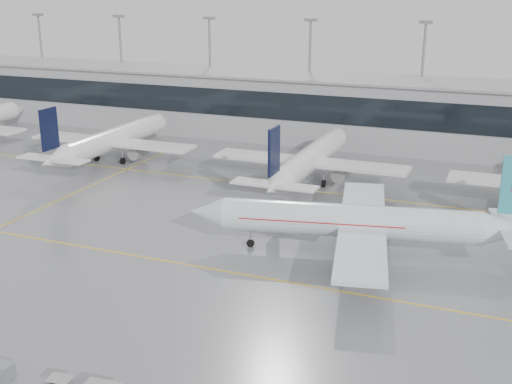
% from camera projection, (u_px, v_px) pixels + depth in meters
% --- Properties ---
extents(ground, '(320.00, 320.00, 0.00)m').
position_uv_depth(ground, '(214.00, 269.00, 67.62)').
color(ground, gray).
rests_on(ground, ground).
extents(taxi_line_main, '(120.00, 0.25, 0.01)m').
position_uv_depth(taxi_line_main, '(214.00, 269.00, 67.62)').
color(taxi_line_main, yellow).
rests_on(taxi_line_main, ground).
extents(taxi_line_north, '(120.00, 0.25, 0.01)m').
position_uv_depth(taxi_line_north, '(302.00, 190.00, 94.13)').
color(taxi_line_north, yellow).
rests_on(taxi_line_north, ground).
extents(taxi_line_cross, '(0.25, 60.00, 0.01)m').
position_uv_depth(taxi_line_cross, '(69.00, 195.00, 91.53)').
color(taxi_line_cross, yellow).
rests_on(taxi_line_cross, ground).
extents(terminal, '(180.00, 15.00, 12.00)m').
position_uv_depth(terminal, '(355.00, 112.00, 120.57)').
color(terminal, '#959598').
rests_on(terminal, ground).
extents(terminal_glass, '(180.00, 0.20, 5.00)m').
position_uv_depth(terminal_glass, '(345.00, 111.00, 113.44)').
color(terminal_glass, black).
rests_on(terminal_glass, ground).
extents(terminal_roof, '(182.00, 16.00, 0.40)m').
position_uv_depth(terminal_roof, '(357.00, 79.00, 118.68)').
color(terminal_roof, gray).
rests_on(terminal_roof, ground).
extents(light_masts, '(156.40, 1.00, 22.60)m').
position_uv_depth(light_masts, '(364.00, 69.00, 123.63)').
color(light_masts, gray).
rests_on(light_masts, ground).
extents(air_canada_jet, '(37.55, 30.72, 11.99)m').
position_uv_depth(air_canada_jet, '(360.00, 222.00, 70.28)').
color(air_canada_jet, silver).
rests_on(air_canada_jet, ground).
extents(parked_jet_b, '(29.64, 36.96, 11.72)m').
position_uv_depth(parked_jet_b, '(112.00, 140.00, 108.69)').
color(parked_jet_b, white).
rests_on(parked_jet_b, ground).
extents(parked_jet_c, '(29.64, 36.96, 11.72)m').
position_uv_depth(parked_jet_c, '(310.00, 159.00, 96.25)').
color(parked_jet_c, white).
rests_on(parked_jet_c, ground).
extents(gse_unit, '(1.32, 1.23, 1.26)m').
position_uv_depth(gse_unit, '(4.00, 371.00, 48.54)').
color(gse_unit, slate).
rests_on(gse_unit, ground).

